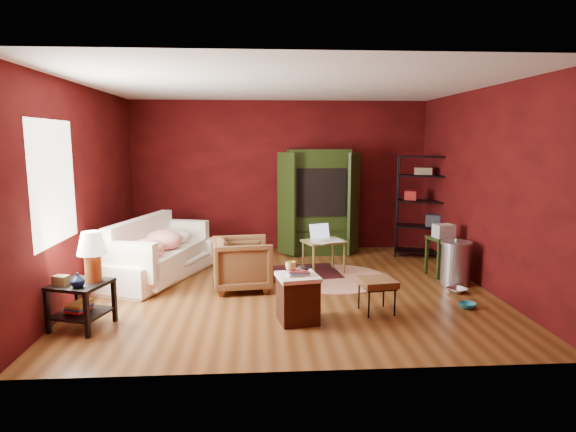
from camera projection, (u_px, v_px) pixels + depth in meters
name	position (u px, v px, depth m)	size (l,w,h in m)	color
room	(286.00, 189.00, 6.59)	(5.54, 5.04, 2.84)	brown
sofa	(160.00, 251.00, 7.25)	(2.15, 0.63, 0.84)	white
armchair	(242.00, 261.00, 6.72)	(0.77, 0.72, 0.80)	black
pet_bowl_steel	(457.00, 283.00, 6.58)	(0.26, 0.06, 0.26)	silver
pet_bowl_turquoise	(468.00, 300.00, 5.98)	(0.21, 0.06, 0.21)	teal
vase	(77.00, 280.00, 5.12)	(0.15, 0.16, 0.15)	#0B1739
mug	(291.00, 265.00, 5.44)	(0.12, 0.10, 0.12)	#F6E778
side_table	(87.00, 270.00, 5.31)	(0.68, 0.68, 1.08)	black
sofa_cushions	(157.00, 252.00, 7.25)	(1.29, 2.12, 0.83)	white
hamper	(298.00, 297.00, 5.51)	(0.52, 0.52, 0.63)	#3D1B0E
footstool	(377.00, 283.00, 5.79)	(0.47, 0.47, 0.42)	black
rug_round	(336.00, 278.00, 7.28)	(1.96, 1.96, 0.01)	beige
rug_oriental	(295.00, 272.00, 7.56)	(1.44, 1.05, 0.01)	#4B1418
laptop_desk	(323.00, 244.00, 7.49)	(0.73, 0.64, 0.77)	olive
tv_armoire	(318.00, 200.00, 8.79)	(1.51, 0.82, 1.91)	#21310E
wire_shelving	(423.00, 202.00, 8.51)	(0.96, 0.67, 1.81)	black
small_stand	(443.00, 238.00, 7.34)	(0.47, 0.47, 0.80)	#21310E
trash_can	(455.00, 263.00, 6.93)	(0.44, 0.44, 0.68)	#AEB1B6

